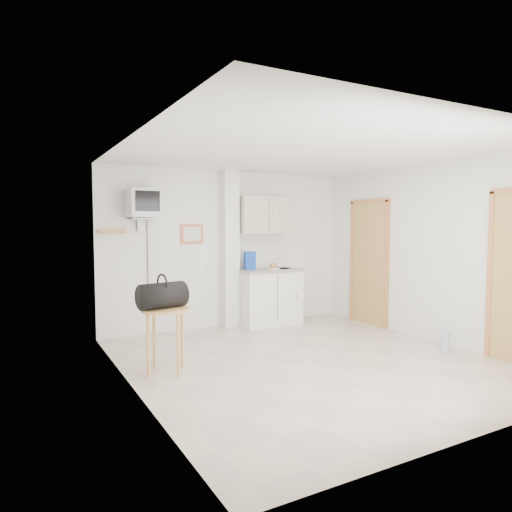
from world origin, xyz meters
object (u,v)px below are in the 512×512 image
crt_television (144,204)px  water_bottle (446,342)px  round_table (166,319)px  duffel_bag (162,295)px

crt_television → water_bottle: bearing=-39.2°
round_table → water_bottle: 3.55m
round_table → water_bottle: round_table is taller
crt_television → duffel_bag: (-0.24, -1.59, -1.07)m
water_bottle → round_table: bearing=163.5°
round_table → duffel_bag: size_ratio=1.27×
water_bottle → duffel_bag: bearing=163.8°
round_table → duffel_bag: 0.27m
duffel_bag → water_bottle: 3.63m
duffel_bag → water_bottle: size_ratio=1.72×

